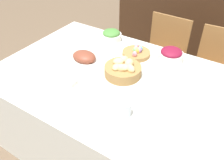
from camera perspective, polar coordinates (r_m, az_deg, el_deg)
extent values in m
plane|color=brown|center=(2.26, 1.19, -15.12)|extent=(12.00, 12.00, 0.00)
cube|color=silver|center=(1.97, 1.33, -8.38)|extent=(1.83, 1.19, 0.76)
cylinder|color=olive|center=(2.43, 16.38, -5.15)|extent=(0.03, 0.03, 0.43)
cylinder|color=olive|center=(2.42, 25.18, -7.96)|extent=(0.03, 0.03, 0.43)
cylinder|color=olive|center=(2.73, 18.65, -0.27)|extent=(0.03, 0.03, 0.43)
cube|color=olive|center=(2.43, 22.89, 0.10)|extent=(0.44, 0.44, 0.02)
cube|color=olive|center=(2.49, 24.99, 6.64)|extent=(0.42, 0.04, 0.43)
cylinder|color=olive|center=(2.58, 4.79, -0.53)|extent=(0.03, 0.03, 0.43)
cylinder|color=olive|center=(2.46, 12.56, -3.70)|extent=(0.03, 0.03, 0.43)
cylinder|color=olive|center=(2.86, 8.80, 3.40)|extent=(0.03, 0.03, 0.43)
cylinder|color=olive|center=(2.75, 15.92, 0.73)|extent=(0.03, 0.03, 0.43)
cube|color=olive|center=(2.53, 11.10, 4.16)|extent=(0.44, 0.44, 0.02)
cube|color=olive|center=(2.58, 13.67, 10.30)|extent=(0.42, 0.03, 0.43)
cube|color=#3D2616|center=(3.40, 14.24, 13.86)|extent=(1.40, 0.44, 0.99)
cylinder|color=#9E7542|center=(1.73, 2.62, 2.24)|extent=(0.27, 0.27, 0.08)
ellipsoid|color=#E0C184|center=(1.66, 4.48, 2.75)|extent=(0.10, 0.09, 0.06)
ellipsoid|color=#E0C184|center=(1.73, 1.62, 4.45)|extent=(0.11, 0.11, 0.05)
ellipsoid|color=#E0C184|center=(1.67, 2.88, 3.04)|extent=(0.10, 0.10, 0.05)
ellipsoid|color=#E0C184|center=(1.70, 4.12, 4.16)|extent=(0.07, 0.09, 0.06)
ellipsoid|color=#E0C184|center=(1.67, 0.96, 2.98)|extent=(0.06, 0.08, 0.04)
ellipsoid|color=#E0C184|center=(1.76, 2.87, 4.89)|extent=(0.09, 0.09, 0.06)
ellipsoid|color=#E0C184|center=(1.67, 2.29, 2.93)|extent=(0.09, 0.08, 0.06)
cylinder|color=#9E7542|center=(1.98, 5.84, 6.36)|extent=(0.23, 0.23, 0.03)
ellipsoid|color=#F4D151|center=(1.95, 6.18, 7.06)|extent=(0.04, 0.04, 0.05)
ellipsoid|color=pink|center=(1.98, 5.82, 7.56)|extent=(0.03, 0.03, 0.04)
ellipsoid|color=pink|center=(1.90, 5.46, 6.24)|extent=(0.04, 0.04, 0.05)
ellipsoid|color=#60B2E0|center=(1.99, 6.87, 7.50)|extent=(0.04, 0.04, 0.05)
ellipsoid|color=#7FCC7A|center=(1.96, 5.58, 7.19)|extent=(0.04, 0.04, 0.05)
ellipsoid|color=pink|center=(2.01, 5.88, 8.03)|extent=(0.04, 0.04, 0.05)
ellipsoid|color=#F4D151|center=(1.96, 5.97, 7.19)|extent=(0.04, 0.04, 0.05)
ellipsoid|color=#B27AD1|center=(1.96, 6.57, 7.13)|extent=(0.04, 0.04, 0.05)
ellipsoid|color=silver|center=(1.92, -6.64, 4.87)|extent=(0.31, 0.22, 0.01)
ellipsoid|color=brown|center=(1.91, -6.70, 5.59)|extent=(0.20, 0.15, 0.09)
cylinder|color=silver|center=(2.20, -0.17, 10.34)|extent=(0.19, 0.19, 0.06)
ellipsoid|color=#478438|center=(2.18, -0.17, 11.27)|extent=(0.16, 0.16, 0.06)
cylinder|color=silver|center=(1.95, 13.94, 5.44)|extent=(0.20, 0.20, 0.07)
ellipsoid|color=maroon|center=(1.93, 14.13, 6.56)|extent=(0.17, 0.17, 0.06)
cylinder|color=silver|center=(1.46, -7.37, -7.95)|extent=(0.24, 0.24, 0.01)
cube|color=silver|center=(1.53, -11.59, -5.85)|extent=(0.02, 0.20, 0.00)
cube|color=silver|center=(1.39, -2.67, -10.35)|extent=(0.02, 0.20, 0.00)
cube|color=silver|center=(1.38, -1.63, -10.85)|extent=(0.02, 0.20, 0.00)
cylinder|color=silver|center=(1.41, 3.28, -7.09)|extent=(0.07, 0.07, 0.10)
cube|color=silver|center=(1.69, -10.36, -0.37)|extent=(0.11, 0.07, 0.03)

